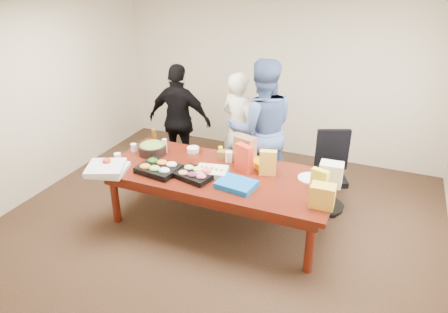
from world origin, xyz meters
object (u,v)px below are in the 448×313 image
at_px(person_right, 261,130).
at_px(office_chair, 327,175).
at_px(person_center, 239,128).
at_px(salad_bowl, 152,149).
at_px(sheet_cake, 212,171).
at_px(conference_table, 219,199).

bearing_deg(person_right, office_chair, 150.02).
height_order(person_center, salad_bowl, person_center).
xyz_separation_m(person_right, sheet_cake, (-0.28, -1.04, -0.20)).
xyz_separation_m(conference_table, office_chair, (1.18, 0.90, 0.15)).
height_order(conference_table, salad_bowl, salad_bowl).
distance_m(conference_table, office_chair, 1.49).
bearing_deg(person_right, sheet_cake, 49.83).
bearing_deg(person_center, conference_table, 120.37).
bearing_deg(sheet_cake, salad_bowl, 155.50).
distance_m(conference_table, person_right, 1.17).
relative_size(person_center, salad_bowl, 4.43).
bearing_deg(salad_bowl, person_right, 33.00).
bearing_deg(office_chair, conference_table, -165.02).
relative_size(person_center, sheet_cake, 4.52).
xyz_separation_m(conference_table, person_center, (-0.21, 1.25, 0.47)).
relative_size(office_chair, sheet_cake, 2.80).
distance_m(office_chair, person_center, 1.47).
xyz_separation_m(person_right, salad_bowl, (-1.25, -0.81, -0.17)).
xyz_separation_m(office_chair, sheet_cake, (-1.24, -0.96, 0.26)).
distance_m(person_center, sheet_cake, 1.32).
height_order(conference_table, person_right, person_right).
bearing_deg(salad_bowl, person_center, 52.66).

